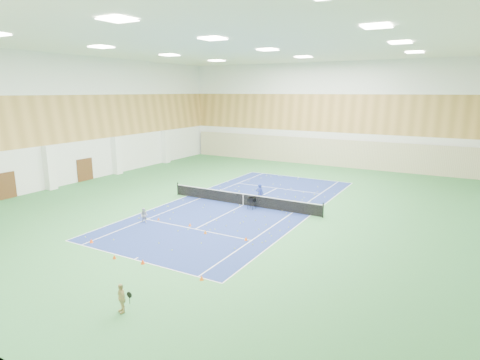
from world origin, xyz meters
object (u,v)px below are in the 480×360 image
at_px(coach, 260,194).
at_px(child_apron, 121,298).
at_px(tennis_net, 243,198).
at_px(ball_cart, 252,203).
at_px(child_court, 144,215).

height_order(coach, child_apron, coach).
distance_m(tennis_net, coach, 1.33).
bearing_deg(coach, tennis_net, 30.09).
xyz_separation_m(tennis_net, coach, (1.08, 0.72, 0.31)).
bearing_deg(child_apron, coach, 121.35).
bearing_deg(ball_cart, tennis_net, 150.40).
bearing_deg(tennis_net, child_court, -118.29).
relative_size(child_court, ball_cart, 1.14).
distance_m(child_court, ball_cart, 8.00).
distance_m(child_court, child_apron, 11.36).
bearing_deg(ball_cart, child_apron, -80.96).
relative_size(coach, ball_cart, 1.91).
bearing_deg(child_apron, child_court, 152.12).
relative_size(child_apron, ball_cart, 1.38).
bearing_deg(child_court, tennis_net, 43.71).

